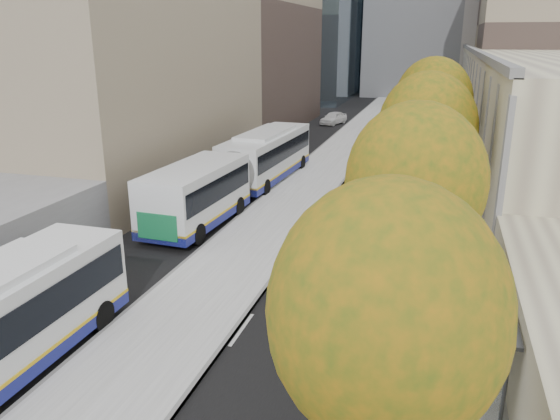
% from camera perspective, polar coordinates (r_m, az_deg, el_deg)
% --- Properties ---
extents(bus_platform, '(4.25, 150.00, 0.15)m').
position_cam_1_polar(bus_platform, '(40.14, 4.45, 4.17)').
color(bus_platform, '#A6A6A6').
rests_on(bus_platform, ground).
extents(sidewalk, '(4.75, 150.00, 0.08)m').
position_cam_1_polar(sidewalk, '(39.33, 15.93, 3.20)').
color(sidewalk, gray).
rests_on(sidewalk, ground).
extents(building_tan, '(18.00, 92.00, 8.00)m').
position_cam_1_polar(building_tan, '(68.36, 26.51, 11.31)').
color(building_tan, gray).
rests_on(building_tan, ground).
extents(building_far_block, '(30.00, 18.00, 30.00)m').
position_cam_1_polar(building_far_block, '(99.38, 18.68, 20.00)').
color(building_far_block, gray).
rests_on(building_far_block, ground).
extents(bus_shelter, '(1.90, 4.40, 2.53)m').
position_cam_1_polar(bus_shelter, '(15.95, 20.32, -10.36)').
color(bus_shelter, '#383A3F').
rests_on(bus_shelter, sidewalk).
extents(tree_b, '(4.00, 4.00, 6.97)m').
position_cam_1_polar(tree_b, '(9.30, 11.06, -10.56)').
color(tree_b, black).
rests_on(tree_b, sidewalk).
extents(tree_c, '(4.20, 4.20, 7.28)m').
position_cam_1_polar(tree_c, '(16.73, 13.94, 2.82)').
color(tree_c, black).
rests_on(tree_c, sidewalk).
extents(tree_d, '(4.40, 4.40, 7.60)m').
position_cam_1_polar(tree_d, '(25.51, 15.11, 8.21)').
color(tree_d, black).
rests_on(tree_d, sidewalk).
extents(tree_e, '(4.60, 4.60, 7.92)m').
position_cam_1_polar(tree_e, '(34.40, 15.69, 10.82)').
color(tree_e, black).
rests_on(tree_e, sidewalk).
extents(bus_far, '(3.79, 19.34, 3.20)m').
position_cam_1_polar(bus_far, '(33.19, -4.03, 4.29)').
color(bus_far, silver).
rests_on(bus_far, ground).
extents(distant_car, '(2.78, 4.46, 1.42)m').
position_cam_1_polar(distant_car, '(62.44, 5.61, 9.56)').
color(distant_car, silver).
rests_on(distant_car, ground).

